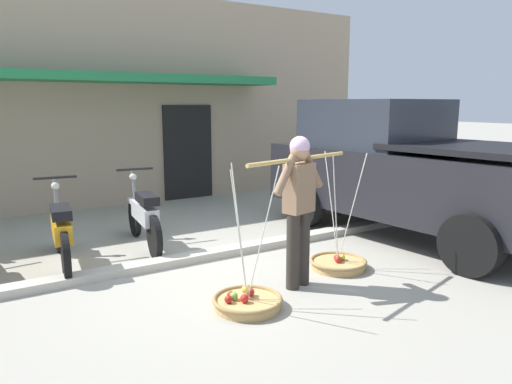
{
  "coord_description": "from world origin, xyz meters",
  "views": [
    {
      "loc": [
        -2.88,
        -4.86,
        2.04
      ],
      "look_at": [
        0.53,
        0.6,
        0.85
      ],
      "focal_mm": 33.76,
      "sensor_mm": 36.0,
      "label": 1
    }
  ],
  "objects_px": {
    "fruit_basket_left_side": "(338,263)",
    "fruit_basket_right_side": "(247,301)",
    "parked_truck": "(408,169)",
    "fruit_vendor": "(299,202)",
    "motorcycle_third_in_row": "(144,216)",
    "motorcycle_second_in_row": "(61,231)"
  },
  "relations": [
    {
      "from": "fruit_basket_left_side",
      "to": "motorcycle_third_in_row",
      "type": "height_order",
      "value": "fruit_basket_left_side"
    },
    {
      "from": "motorcycle_second_in_row",
      "to": "parked_truck",
      "type": "distance_m",
      "value": 5.08
    },
    {
      "from": "fruit_basket_left_side",
      "to": "fruit_basket_right_side",
      "type": "distance_m",
      "value": 1.63
    },
    {
      "from": "motorcycle_third_in_row",
      "to": "fruit_basket_right_side",
      "type": "bearing_deg",
      "value": -86.47
    },
    {
      "from": "motorcycle_second_in_row",
      "to": "fruit_basket_right_side",
      "type": "bearing_deg",
      "value": -60.69
    },
    {
      "from": "fruit_vendor",
      "to": "motorcycle_third_in_row",
      "type": "bearing_deg",
      "value": 111.62
    },
    {
      "from": "motorcycle_third_in_row",
      "to": "parked_truck",
      "type": "height_order",
      "value": "parked_truck"
    },
    {
      "from": "fruit_vendor",
      "to": "parked_truck",
      "type": "height_order",
      "value": "parked_truck"
    },
    {
      "from": "fruit_basket_right_side",
      "to": "parked_truck",
      "type": "bearing_deg",
      "value": 16.95
    },
    {
      "from": "fruit_basket_left_side",
      "to": "fruit_basket_right_side",
      "type": "relative_size",
      "value": 1.0
    },
    {
      "from": "fruit_vendor",
      "to": "fruit_basket_right_side",
      "type": "height_order",
      "value": "fruit_vendor"
    },
    {
      "from": "fruit_vendor",
      "to": "fruit_basket_left_side",
      "type": "relative_size",
      "value": 1.17
    },
    {
      "from": "motorcycle_second_in_row",
      "to": "parked_truck",
      "type": "relative_size",
      "value": 0.37
    },
    {
      "from": "fruit_vendor",
      "to": "fruit_basket_left_side",
      "type": "distance_m",
      "value": 1.22
    },
    {
      "from": "fruit_vendor",
      "to": "motorcycle_third_in_row",
      "type": "height_order",
      "value": "fruit_vendor"
    },
    {
      "from": "fruit_vendor",
      "to": "fruit_basket_left_side",
      "type": "xyz_separation_m",
      "value": [
        0.79,
        0.21,
        -0.91
      ]
    },
    {
      "from": "fruit_vendor",
      "to": "motorcycle_third_in_row",
      "type": "distance_m",
      "value": 2.63
    },
    {
      "from": "motorcycle_third_in_row",
      "to": "fruit_basket_left_side",
      "type": "bearing_deg",
      "value": -51.56
    },
    {
      "from": "parked_truck",
      "to": "fruit_basket_right_side",
      "type": "bearing_deg",
      "value": -163.05
    },
    {
      "from": "fruit_vendor",
      "to": "fruit_basket_right_side",
      "type": "distance_m",
      "value": 1.22
    },
    {
      "from": "fruit_vendor",
      "to": "parked_truck",
      "type": "relative_size",
      "value": 0.35
    },
    {
      "from": "fruit_vendor",
      "to": "motorcycle_second_in_row",
      "type": "height_order",
      "value": "fruit_vendor"
    }
  ]
}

